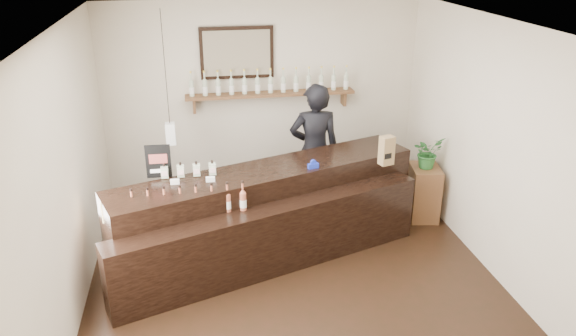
{
  "coord_description": "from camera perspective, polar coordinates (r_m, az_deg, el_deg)",
  "views": [
    {
      "loc": [
        -0.99,
        -5.3,
        3.59
      ],
      "look_at": [
        0.06,
        0.7,
        1.05
      ],
      "focal_mm": 35.0,
      "sensor_mm": 36.0,
      "label": 1
    }
  ],
  "objects": [
    {
      "name": "potted_plant",
      "position": [
        7.59,
        14.0,
        1.55
      ],
      "size": [
        0.48,
        0.45,
        0.43
      ],
      "primitive_type": "imported",
      "rotation": [
        0.0,
        0.0,
        0.39
      ],
      "color": "#29662B",
      "rests_on": "side_cabinet"
    },
    {
      "name": "side_cabinet",
      "position": [
        7.81,
        13.6,
        -2.42
      ],
      "size": [
        0.45,
        0.56,
        0.73
      ],
      "color": "brown",
      "rests_on": "ground"
    },
    {
      "name": "back_wall_decor",
      "position": [
        7.94,
        -3.57,
        9.22
      ],
      "size": [
        2.66,
        0.96,
        1.69
      ],
      "color": "brown",
      "rests_on": "ground"
    },
    {
      "name": "shopkeeper",
      "position": [
        7.47,
        2.71,
        2.64
      ],
      "size": [
        0.78,
        0.54,
        2.07
      ],
      "primitive_type": "imported",
      "rotation": [
        0.0,
        0.0,
        3.09
      ],
      "color": "black",
      "rests_on": "ground"
    },
    {
      "name": "ground",
      "position": [
        6.48,
        0.57,
        -11.02
      ],
      "size": [
        5.0,
        5.0,
        0.0
      ],
      "primitive_type": "plane",
      "color": "black",
      "rests_on": "ground"
    },
    {
      "name": "promo_sign",
      "position": [
        6.43,
        -13.03,
        0.66
      ],
      "size": [
        0.28,
        0.03,
        0.39
      ],
      "color": "black",
      "rests_on": "counter"
    },
    {
      "name": "room_shell",
      "position": [
        5.71,
        0.63,
        3.34
      ],
      "size": [
        5.0,
        5.0,
        5.0
      ],
      "color": "beige",
      "rests_on": "ground"
    },
    {
      "name": "paper_bag",
      "position": [
        6.74,
        9.99,
        1.77
      ],
      "size": [
        0.19,
        0.16,
        0.35
      ],
      "color": "olive",
      "rests_on": "counter"
    },
    {
      "name": "counter",
      "position": [
        6.68,
        -1.99,
        -5.0
      ],
      "size": [
        3.78,
        2.22,
        1.23
      ],
      "color": "black",
      "rests_on": "ground"
    },
    {
      "name": "tape_dispenser",
      "position": [
        6.58,
        2.58,
        0.32
      ],
      "size": [
        0.13,
        0.08,
        0.11
      ],
      "color": "#192CB2",
      "rests_on": "counter"
    }
  ]
}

